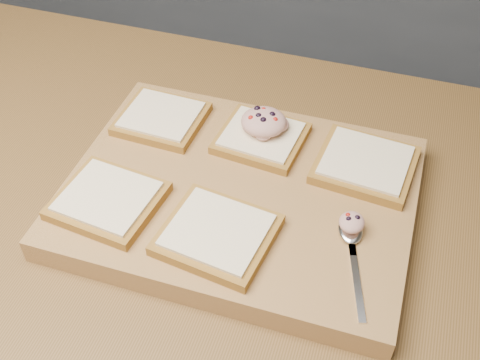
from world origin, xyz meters
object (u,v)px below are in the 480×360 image
(spoon, at_px, (351,237))
(bread_far_center, at_px, (261,138))
(tuna_salad_dollop, at_px, (264,121))
(cutting_board, at_px, (240,196))

(spoon, bearing_deg, bread_far_center, 138.13)
(tuna_salad_dollop, bearing_deg, spoon, -43.55)
(tuna_salad_dollop, distance_m, spoon, 0.22)
(cutting_board, relative_size, bread_far_center, 3.59)
(bread_far_center, xyz_separation_m, tuna_salad_dollop, (0.00, 0.01, 0.02))
(cutting_board, bearing_deg, spoon, -15.74)
(cutting_board, xyz_separation_m, bread_far_center, (0.00, 0.10, 0.03))
(tuna_salad_dollop, bearing_deg, bread_far_center, -94.98)
(cutting_board, distance_m, spoon, 0.16)
(bread_far_center, height_order, tuna_salad_dollop, tuna_salad_dollop)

